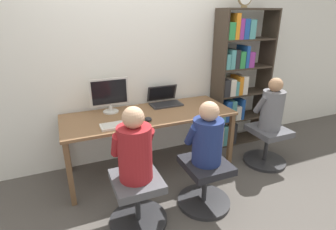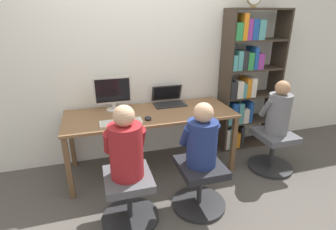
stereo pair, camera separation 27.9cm
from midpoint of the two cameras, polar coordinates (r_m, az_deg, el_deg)
ground_plane at (r=2.99m, az=-4.26°, el=-14.97°), size 14.00×14.00×0.00m
wall_back at (r=3.20m, az=-9.52°, el=12.63°), size 10.00×0.05×2.60m
desk at (r=2.98m, az=-6.82°, el=-0.93°), size 1.90×0.72×0.72m
desktop_monitor at (r=3.02m, az=-15.23°, el=4.20°), size 0.43×0.17×0.39m
laptop at (r=3.23m, az=-3.18°, el=3.12°), size 0.38×0.29×0.22m
keyboard at (r=2.69m, az=-12.91°, el=-2.06°), size 0.43×0.16×0.03m
computer_mouse_by_keyboard at (r=2.76m, az=-7.20°, el=-0.92°), size 0.07×0.10×0.03m
office_chair_left at (r=2.44m, az=-10.11°, el=-17.63°), size 0.52×0.52×0.47m
office_chair_right at (r=2.61m, az=4.92°, el=-14.32°), size 0.52×0.52×0.47m
person_at_monitor at (r=2.16m, az=-10.99°, el=-7.23°), size 0.34×0.31×0.64m
person_at_laptop at (r=2.37m, az=5.23°, el=-4.83°), size 0.34×0.29×0.59m
bookshelf at (r=3.62m, az=12.54°, el=7.27°), size 0.79×0.30×1.83m
office_chair_side at (r=3.43m, az=18.52°, el=-6.11°), size 0.52×0.52×0.47m
person_near_shelf at (r=3.25m, az=19.47°, el=1.68°), size 0.31×0.29×0.62m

